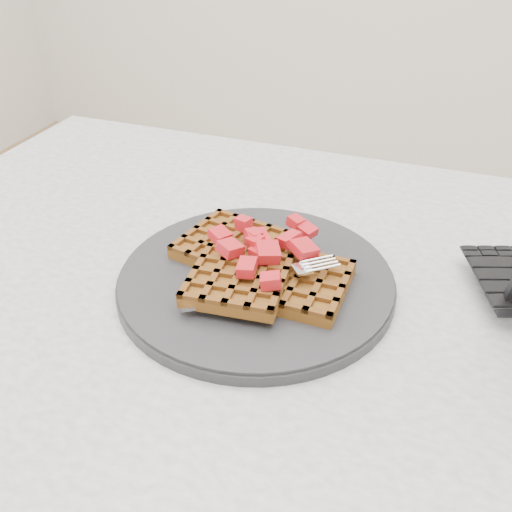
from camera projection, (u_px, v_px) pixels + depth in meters
name	position (u px, v px, depth m)	size (l,w,h in m)	color
table	(317.00, 382.00, 0.67)	(1.20, 0.80, 0.75)	silver
plate	(256.00, 280.00, 0.63)	(0.31, 0.31, 0.02)	#252427
waffles	(255.00, 268.00, 0.62)	(0.21, 0.19, 0.03)	brown
strawberry_pile	(256.00, 245.00, 0.61)	(0.15, 0.15, 0.02)	#A8010C
fork	(273.00, 290.00, 0.59)	(0.02, 0.18, 0.02)	silver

